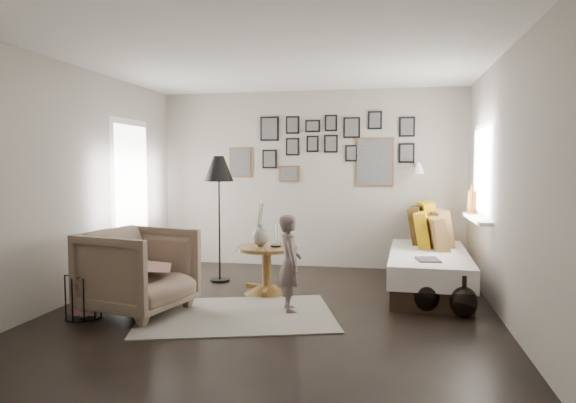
% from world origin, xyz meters
% --- Properties ---
extents(ground, '(4.80, 4.80, 0.00)m').
position_xyz_m(ground, '(0.00, 0.00, 0.00)').
color(ground, black).
rests_on(ground, ground).
extents(wall_back, '(4.50, 0.00, 4.50)m').
position_xyz_m(wall_back, '(0.00, 2.40, 1.30)').
color(wall_back, gray).
rests_on(wall_back, ground).
extents(wall_front, '(4.50, 0.00, 4.50)m').
position_xyz_m(wall_front, '(0.00, -2.40, 1.30)').
color(wall_front, gray).
rests_on(wall_front, ground).
extents(wall_left, '(0.00, 4.80, 4.80)m').
position_xyz_m(wall_left, '(-2.25, 0.00, 1.30)').
color(wall_left, gray).
rests_on(wall_left, ground).
extents(wall_right, '(0.00, 4.80, 4.80)m').
position_xyz_m(wall_right, '(2.25, 0.00, 1.30)').
color(wall_right, gray).
rests_on(wall_right, ground).
extents(ceiling, '(4.80, 4.80, 0.00)m').
position_xyz_m(ceiling, '(0.00, 0.00, 2.60)').
color(ceiling, white).
rests_on(ceiling, wall_back).
extents(door_left, '(0.00, 2.14, 2.14)m').
position_xyz_m(door_left, '(-2.23, 1.20, 1.05)').
color(door_left, white).
rests_on(door_left, wall_left).
extents(window_right, '(0.15, 1.32, 1.30)m').
position_xyz_m(window_right, '(2.18, 1.34, 0.93)').
color(window_right, white).
rests_on(window_right, wall_right).
extents(gallery_wall, '(2.74, 0.03, 1.08)m').
position_xyz_m(gallery_wall, '(0.29, 2.38, 1.74)').
color(gallery_wall, brown).
rests_on(gallery_wall, wall_back).
extents(wall_sconce, '(0.18, 0.36, 0.16)m').
position_xyz_m(wall_sconce, '(1.55, 2.13, 1.46)').
color(wall_sconce, white).
rests_on(wall_sconce, wall_back).
extents(rug, '(2.22, 1.84, 0.01)m').
position_xyz_m(rug, '(-0.33, -0.26, 0.01)').
color(rug, beige).
rests_on(rug, ground).
extents(pedestal_table, '(0.71, 0.71, 0.56)m').
position_xyz_m(pedestal_table, '(-0.24, 0.66, 0.26)').
color(pedestal_table, brown).
rests_on(pedestal_table, ground).
extents(vase, '(0.20, 0.20, 0.51)m').
position_xyz_m(vase, '(-0.32, 0.68, 0.71)').
color(vase, black).
rests_on(vase, pedestal_table).
extents(candles, '(0.12, 0.12, 0.26)m').
position_xyz_m(candles, '(-0.13, 0.66, 0.69)').
color(candles, black).
rests_on(candles, pedestal_table).
extents(daybed, '(0.98, 2.17, 1.03)m').
position_xyz_m(daybed, '(1.64, 1.24, 0.32)').
color(daybed, black).
rests_on(daybed, ground).
extents(magazine_on_daybed, '(0.27, 0.34, 0.02)m').
position_xyz_m(magazine_on_daybed, '(1.59, 0.59, 0.48)').
color(magazine_on_daybed, black).
rests_on(magazine_on_daybed, daybed).
extents(armchair, '(1.13, 1.11, 0.86)m').
position_xyz_m(armchair, '(-1.33, -0.36, 0.43)').
color(armchair, '#74604E').
rests_on(armchair, ground).
extents(armchair_cushion, '(0.48, 0.49, 0.18)m').
position_xyz_m(armchair_cushion, '(-1.30, -0.31, 0.48)').
color(armchair_cushion, beige).
rests_on(armchair_cushion, armchair).
extents(floor_lamp, '(0.38, 0.38, 1.63)m').
position_xyz_m(floor_lamp, '(-0.99, 1.17, 1.40)').
color(floor_lamp, black).
rests_on(floor_lamp, ground).
extents(magazine_basket, '(0.42, 0.42, 0.42)m').
position_xyz_m(magazine_basket, '(-1.79, -0.62, 0.21)').
color(magazine_basket, black).
rests_on(magazine_basket, ground).
extents(demijohn_large, '(0.31, 0.31, 0.46)m').
position_xyz_m(demijohn_large, '(1.55, 0.23, 0.18)').
color(demijohn_large, black).
rests_on(demijohn_large, ground).
extents(demijohn_small, '(0.27, 0.27, 0.42)m').
position_xyz_m(demijohn_small, '(1.90, 0.11, 0.16)').
color(demijohn_small, black).
rests_on(demijohn_small, ground).
extents(child, '(0.35, 0.43, 1.00)m').
position_xyz_m(child, '(0.17, -0.01, 0.50)').
color(child, brown).
rests_on(child, ground).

